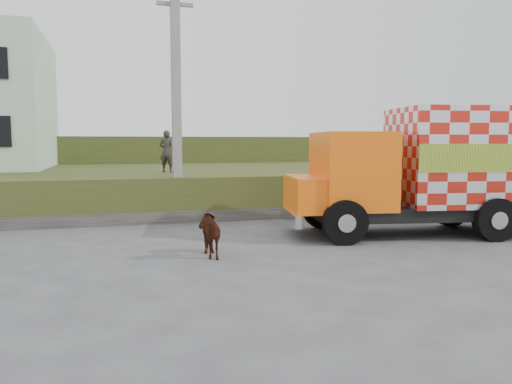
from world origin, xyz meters
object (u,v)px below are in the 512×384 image
object	(u,v)px
cow	(207,233)
pedestrian	(167,151)
utility_pole	(176,100)
cargo_truck	(444,170)

from	to	relation	value
cow	pedestrian	distance (m)	8.61
utility_pole	cargo_truck	world-z (taller)	utility_pole
cargo_truck	cow	xyz separation A→B (m)	(-7.19, -1.08, -1.32)
cow	pedestrian	size ratio (longest dim) A/B	0.82
cargo_truck	pedestrian	distance (m)	10.34
utility_pole	pedestrian	size ratio (longest dim) A/B	4.87
cow	pedestrian	world-z (taller)	pedestrian
utility_pole	pedestrian	distance (m)	3.31
utility_pole	pedestrian	xyz separation A→B (m)	(-0.07, 2.80, -1.75)
cargo_truck	utility_pole	bearing A→B (deg)	156.89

